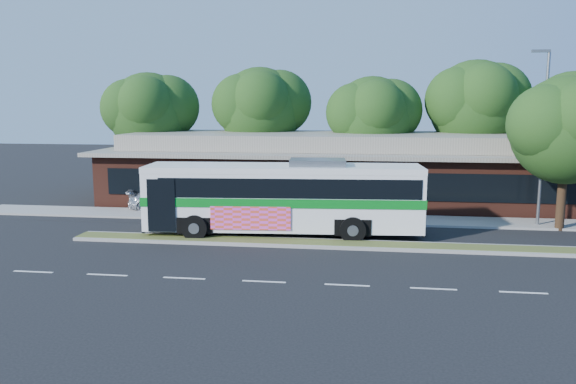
% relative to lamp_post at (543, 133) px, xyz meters
% --- Properties ---
extents(ground, '(120.00, 120.00, 0.00)m').
position_rel_lamp_post_xyz_m(ground, '(-9.56, -6.00, -4.90)').
color(ground, black).
rests_on(ground, ground).
extents(median_strip, '(26.00, 1.10, 0.15)m').
position_rel_lamp_post_xyz_m(median_strip, '(-9.56, -5.40, -4.83)').
color(median_strip, '#4D5925').
rests_on(median_strip, ground).
extents(sidewalk, '(44.00, 2.60, 0.12)m').
position_rel_lamp_post_xyz_m(sidewalk, '(-9.56, 0.40, -4.84)').
color(sidewalk, gray).
rests_on(sidewalk, ground).
extents(parking_lot, '(14.00, 12.00, 0.01)m').
position_rel_lamp_post_xyz_m(parking_lot, '(-27.56, 4.00, -4.90)').
color(parking_lot, black).
rests_on(parking_lot, ground).
extents(plaza_building, '(33.20, 11.20, 4.45)m').
position_rel_lamp_post_xyz_m(plaza_building, '(-9.56, 6.99, -2.77)').
color(plaza_building, '#4F2319').
rests_on(plaza_building, ground).
extents(lamp_post, '(0.93, 0.18, 9.07)m').
position_rel_lamp_post_xyz_m(lamp_post, '(0.00, 0.00, 0.00)').
color(lamp_post, slate).
rests_on(lamp_post, ground).
extents(tree_bg_a, '(6.47, 5.80, 8.63)m').
position_rel_lamp_post_xyz_m(tree_bg_a, '(-24.15, 9.14, 0.97)').
color(tree_bg_a, black).
rests_on(tree_bg_a, ground).
extents(tree_bg_b, '(6.69, 6.00, 9.00)m').
position_rel_lamp_post_xyz_m(tree_bg_b, '(-16.13, 10.14, 1.24)').
color(tree_bg_b, black).
rests_on(tree_bg_b, ground).
extents(tree_bg_c, '(6.24, 5.60, 8.26)m').
position_rel_lamp_post_xyz_m(tree_bg_c, '(-8.16, 9.13, 0.69)').
color(tree_bg_c, black).
rests_on(tree_bg_c, ground).
extents(tree_bg_d, '(6.91, 6.20, 9.37)m').
position_rel_lamp_post_xyz_m(tree_bg_d, '(-1.12, 10.15, 1.52)').
color(tree_bg_d, black).
rests_on(tree_bg_d, ground).
extents(transit_bus, '(13.52, 3.84, 3.75)m').
position_rel_lamp_post_xyz_m(transit_bus, '(-12.85, -3.60, -2.82)').
color(transit_bus, white).
rests_on(transit_bus, ground).
extents(sedan, '(4.71, 2.81, 1.28)m').
position_rel_lamp_post_xyz_m(sedan, '(-20.96, 1.97, -4.26)').
color(sedan, silver).
rests_on(sedan, ground).
extents(sidewalk_tree, '(6.02, 5.40, 7.79)m').
position_rel_lamp_post_xyz_m(sidewalk_tree, '(1.29, -0.57, 0.32)').
color(sidewalk_tree, black).
rests_on(sidewalk_tree, ground).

